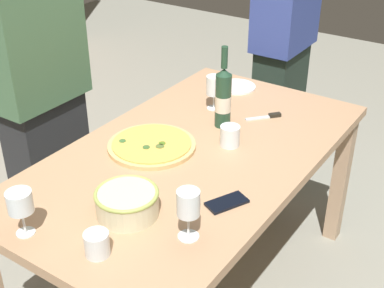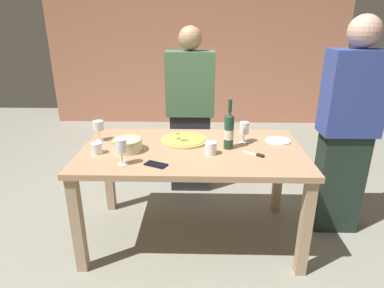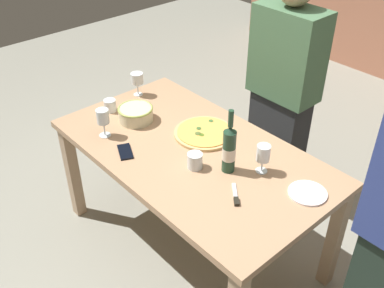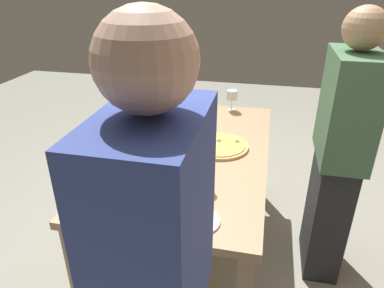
{
  "view_description": "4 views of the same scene",
  "coord_description": "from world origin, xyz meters",
  "px_view_note": "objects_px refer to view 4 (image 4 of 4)",
  "views": [
    {
      "loc": [
        -1.52,
        -1.03,
        1.83
      ],
      "look_at": [
        0.0,
        0.0,
        0.79
      ],
      "focal_mm": 49.68,
      "sensor_mm": 36.0,
      "label": 1
    },
    {
      "loc": [
        0.05,
        -2.21,
        1.62
      ],
      "look_at": [
        0.0,
        0.0,
        0.79
      ],
      "focal_mm": 30.81,
      "sensor_mm": 36.0,
      "label": 2
    },
    {
      "loc": [
        1.52,
        -1.36,
        2.2
      ],
      "look_at": [
        0.0,
        0.0,
        0.79
      ],
      "focal_mm": 42.03,
      "sensor_mm": 36.0,
      "label": 3
    },
    {
      "loc": [
        1.83,
        0.41,
        1.71
      ],
      "look_at": [
        0.0,
        0.0,
        0.79
      ],
      "focal_mm": 32.7,
      "sensor_mm": 36.0,
      "label": 4
    }
  ],
  "objects_px": {
    "serving_bowl": "(199,114)",
    "cup_amber": "(170,151)",
    "cell_phone": "(157,130)",
    "pizza_knife": "(151,186)",
    "wine_glass_near_pizza": "(232,96)",
    "wine_bottle": "(184,149)",
    "side_plate": "(198,221)",
    "wine_glass_by_bottle": "(203,168)",
    "person_host": "(338,155)",
    "pizza": "(219,146)",
    "cup_ceramic": "(197,105)",
    "wine_glass_far_left": "(166,103)",
    "dining_table": "(192,163)"
  },
  "relations": [
    {
      "from": "serving_bowl",
      "to": "wine_glass_by_bottle",
      "type": "distance_m",
      "value": 0.87
    },
    {
      "from": "dining_table",
      "to": "pizza_knife",
      "type": "xyz_separation_m",
      "value": [
        0.44,
        -0.11,
        0.1
      ]
    },
    {
      "from": "side_plate",
      "to": "wine_glass_far_left",
      "type": "bearing_deg",
      "value": -157.38
    },
    {
      "from": "pizza",
      "to": "cup_ceramic",
      "type": "distance_m",
      "value": 0.65
    },
    {
      "from": "serving_bowl",
      "to": "pizza_knife",
      "type": "distance_m",
      "value": 0.91
    },
    {
      "from": "dining_table",
      "to": "cell_phone",
      "type": "distance_m",
      "value": 0.38
    },
    {
      "from": "wine_glass_by_bottle",
      "to": "person_host",
      "type": "height_order",
      "value": "person_host"
    },
    {
      "from": "pizza",
      "to": "pizza_knife",
      "type": "bearing_deg",
      "value": -27.81
    },
    {
      "from": "pizza",
      "to": "person_host",
      "type": "relative_size",
      "value": 0.23
    },
    {
      "from": "cell_phone",
      "to": "cup_amber",
      "type": "bearing_deg",
      "value": 144.52
    },
    {
      "from": "wine_bottle",
      "to": "cell_phone",
      "type": "distance_m",
      "value": 0.59
    },
    {
      "from": "person_host",
      "to": "side_plate",
      "type": "bearing_deg",
      "value": 43.83
    },
    {
      "from": "wine_bottle",
      "to": "side_plate",
      "type": "height_order",
      "value": "wine_bottle"
    },
    {
      "from": "serving_bowl",
      "to": "cell_phone",
      "type": "distance_m",
      "value": 0.34
    },
    {
      "from": "wine_glass_by_bottle",
      "to": "wine_glass_near_pizza",
      "type": "bearing_deg",
      "value": 179.37
    },
    {
      "from": "cup_amber",
      "to": "pizza",
      "type": "bearing_deg",
      "value": 127.69
    },
    {
      "from": "cup_ceramic",
      "to": "cup_amber",
      "type": "bearing_deg",
      "value": 0.55
    },
    {
      "from": "cell_phone",
      "to": "pizza_knife",
      "type": "distance_m",
      "value": 0.69
    },
    {
      "from": "serving_bowl",
      "to": "cup_ceramic",
      "type": "distance_m",
      "value": 0.21
    },
    {
      "from": "wine_bottle",
      "to": "cup_amber",
      "type": "relative_size",
      "value": 4.2
    },
    {
      "from": "pizza",
      "to": "wine_glass_by_bottle",
      "type": "bearing_deg",
      "value": -1.83
    },
    {
      "from": "serving_bowl",
      "to": "wine_glass_far_left",
      "type": "xyz_separation_m",
      "value": [
        0.02,
        -0.23,
        0.07
      ]
    },
    {
      "from": "side_plate",
      "to": "person_host",
      "type": "relative_size",
      "value": 0.12
    },
    {
      "from": "wine_glass_by_bottle",
      "to": "wine_glass_far_left",
      "type": "relative_size",
      "value": 0.93
    },
    {
      "from": "dining_table",
      "to": "wine_bottle",
      "type": "height_order",
      "value": "wine_bottle"
    },
    {
      "from": "wine_glass_by_bottle",
      "to": "pizza_knife",
      "type": "distance_m",
      "value": 0.28
    },
    {
      "from": "wine_glass_by_bottle",
      "to": "wine_glass_far_left",
      "type": "xyz_separation_m",
      "value": [
        -0.83,
        -0.43,
        0.01
      ]
    },
    {
      "from": "wine_bottle",
      "to": "person_host",
      "type": "distance_m",
      "value": 0.87
    },
    {
      "from": "pizza",
      "to": "cup_ceramic",
      "type": "height_order",
      "value": "cup_ceramic"
    },
    {
      "from": "dining_table",
      "to": "wine_glass_far_left",
      "type": "xyz_separation_m",
      "value": [
        -0.44,
        -0.29,
        0.21
      ]
    },
    {
      "from": "wine_glass_near_pizza",
      "to": "cell_phone",
      "type": "relative_size",
      "value": 1.09
    },
    {
      "from": "wine_bottle",
      "to": "pizza",
      "type": "bearing_deg",
      "value": 157.21
    },
    {
      "from": "cup_amber",
      "to": "cup_ceramic",
      "type": "bearing_deg",
      "value": -179.45
    },
    {
      "from": "cell_phone",
      "to": "pizza_knife",
      "type": "bearing_deg",
      "value": 130.61
    },
    {
      "from": "serving_bowl",
      "to": "wine_glass_far_left",
      "type": "distance_m",
      "value": 0.25
    },
    {
      "from": "serving_bowl",
      "to": "wine_glass_by_bottle",
      "type": "xyz_separation_m",
      "value": [
        0.84,
        0.19,
        0.06
      ]
    },
    {
      "from": "cell_phone",
      "to": "wine_bottle",
      "type": "bearing_deg",
      "value": 148.06
    },
    {
      "from": "pizza",
      "to": "cell_phone",
      "type": "distance_m",
      "value": 0.48
    },
    {
      "from": "serving_bowl",
      "to": "wine_bottle",
      "type": "relative_size",
      "value": 0.6
    },
    {
      "from": "wine_glass_far_left",
      "to": "cup_amber",
      "type": "distance_m",
      "value": 0.61
    },
    {
      "from": "serving_bowl",
      "to": "wine_glass_near_pizza",
      "type": "height_order",
      "value": "wine_glass_near_pizza"
    },
    {
      "from": "side_plate",
      "to": "cell_phone",
      "type": "height_order",
      "value": "same"
    },
    {
      "from": "wine_glass_by_bottle",
      "to": "side_plate",
      "type": "height_order",
      "value": "wine_glass_by_bottle"
    },
    {
      "from": "serving_bowl",
      "to": "cup_amber",
      "type": "xyz_separation_m",
      "value": [
        0.59,
        -0.05,
        -0.01
      ]
    },
    {
      "from": "wine_bottle",
      "to": "person_host",
      "type": "bearing_deg",
      "value": 110.17
    },
    {
      "from": "cell_phone",
      "to": "pizza_knife",
      "type": "relative_size",
      "value": 1.02
    },
    {
      "from": "wine_bottle",
      "to": "pizza_knife",
      "type": "bearing_deg",
      "value": -35.78
    },
    {
      "from": "cup_amber",
      "to": "cell_phone",
      "type": "bearing_deg",
      "value": -150.81
    },
    {
      "from": "cup_amber",
      "to": "cup_ceramic",
      "type": "distance_m",
      "value": 0.79
    },
    {
      "from": "pizza",
      "to": "cup_ceramic",
      "type": "xyz_separation_m",
      "value": [
        -0.6,
        -0.26,
        0.03
      ]
    }
  ]
}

